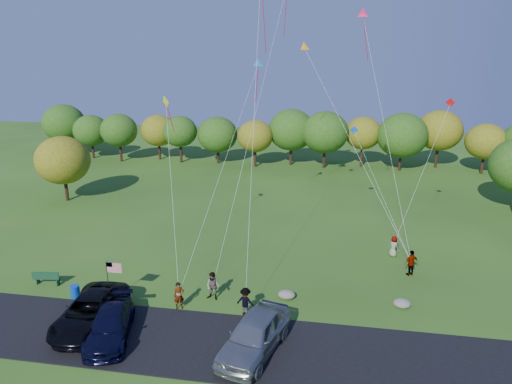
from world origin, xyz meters
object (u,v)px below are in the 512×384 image
at_px(flyer_d, 411,263).
at_px(flyer_e, 394,246).
at_px(trash_barrel, 75,292).
at_px(minivan_silver, 254,335).
at_px(flyer_b, 213,286).
at_px(park_bench, 46,278).
at_px(minivan_navy, 110,325).
at_px(minivan_dark, 90,311).
at_px(flyer_a, 179,296).
at_px(flyer_c, 245,302).

xyz_separation_m(flyer_d, flyer_e, (-0.85, 3.05, -0.12)).
height_order(flyer_e, trash_barrel, flyer_e).
height_order(minivan_silver, flyer_b, minivan_silver).
distance_m(park_bench, trash_barrel, 3.13).
height_order(minivan_navy, minivan_silver, minivan_silver).
height_order(park_bench, trash_barrel, park_bench).
distance_m(flyer_d, flyer_e, 3.17).
xyz_separation_m(minivan_dark, minivan_silver, (9.77, -0.86, 0.14)).
xyz_separation_m(minivan_dark, flyer_b, (6.24, 4.02, 0.02)).
relative_size(minivan_dark, minivan_navy, 1.16).
bearing_deg(trash_barrel, minivan_silver, -16.03).
relative_size(flyer_a, flyer_b, 0.94).
height_order(minivan_dark, minivan_navy, minivan_dark).
bearing_deg(park_bench, minivan_silver, -26.69).
xyz_separation_m(flyer_c, park_bench, (-14.08, 1.37, -0.35)).
bearing_deg(minivan_navy, flyer_d, 15.29).
bearing_deg(flyer_a, flyer_b, 12.57).
bearing_deg(flyer_a, flyer_e, 9.68).
height_order(flyer_c, trash_barrel, flyer_c).
relative_size(flyer_d, trash_barrel, 2.19).
height_order(flyer_b, flyer_d, flyer_d).
distance_m(flyer_e, park_bench, 25.39).
xyz_separation_m(park_bench, trash_barrel, (2.86, -1.27, -0.10)).
relative_size(minivan_dark, park_bench, 3.41).
bearing_deg(flyer_b, flyer_a, -128.85).
relative_size(flyer_b, flyer_d, 0.99).
distance_m(minivan_dark, flyer_d, 21.52).
xyz_separation_m(minivan_silver, trash_barrel, (-12.36, 3.55, -0.62)).
bearing_deg(flyer_c, minivan_silver, 119.19).
bearing_deg(flyer_a, minivan_silver, -59.12).
relative_size(minivan_navy, minivan_silver, 0.91).
distance_m(flyer_d, park_bench, 25.35).
xyz_separation_m(flyer_c, trash_barrel, (-11.22, 0.10, -0.46)).
bearing_deg(flyer_b, flyer_d, 35.67).
bearing_deg(trash_barrel, minivan_dark, -46.10).
relative_size(flyer_a, trash_barrel, 2.03).
bearing_deg(trash_barrel, park_bench, 156.10).
height_order(flyer_a, flyer_b, flyer_b).
height_order(minivan_dark, trash_barrel, minivan_dark).
bearing_deg(minivan_dark, minivan_silver, -9.85).
relative_size(flyer_b, flyer_e, 1.12).
distance_m(flyer_a, trash_barrel, 7.06).
relative_size(minivan_silver, flyer_d, 3.08).
distance_m(flyer_a, flyer_e, 17.20).
height_order(minivan_navy, flyer_a, flyer_a).
xyz_separation_m(minivan_navy, trash_barrel, (-4.29, 3.67, -0.40)).
xyz_separation_m(minivan_dark, flyer_c, (8.63, 2.59, -0.03)).
bearing_deg(trash_barrel, flyer_e, 25.39).
distance_m(minivan_silver, flyer_e, 16.04).
relative_size(minivan_silver, flyer_a, 3.31).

